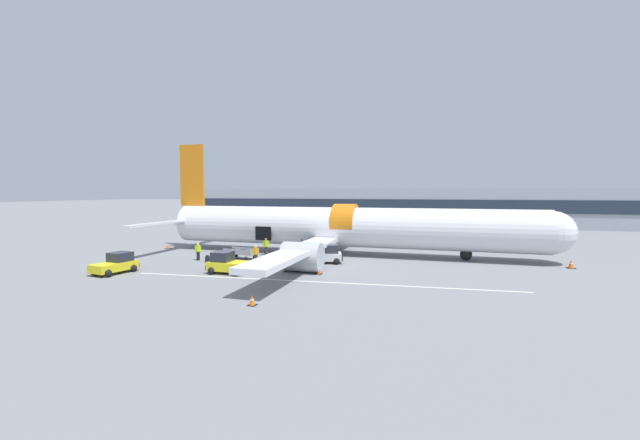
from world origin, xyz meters
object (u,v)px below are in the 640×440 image
object	(u,v)px
airplane	(341,228)
ground_crew_loader_b	(198,251)
baggage_tug_rear	(327,255)
suitcase_on_tarmac_upright	(207,259)
baggage_cart_loading	(241,254)
baggage_tug_lead	(116,264)
ground_crew_driver	(266,246)
ground_crew_loader_a	(256,254)
baggage_tug_mid	(227,264)
suitcase_on_tarmac_spare	(221,254)

from	to	relation	value
airplane	ground_crew_loader_b	size ratio (longest dim) A/B	25.00
baggage_tug_rear	suitcase_on_tarmac_upright	distance (m)	10.64
airplane	baggage_cart_loading	size ratio (longest dim) A/B	9.88
baggage_tug_lead	suitcase_on_tarmac_upright	size ratio (longest dim) A/B	5.50
baggage_tug_lead	ground_crew_driver	size ratio (longest dim) A/B	2.09
ground_crew_driver	baggage_tug_lead	bearing A→B (deg)	-123.00
baggage_tug_lead	ground_crew_loader_b	bearing A→B (deg)	68.01
suitcase_on_tarmac_upright	ground_crew_loader_a	bearing A→B (deg)	11.76
baggage_tug_lead	baggage_cart_loading	size ratio (longest dim) A/B	0.85
airplane	ground_crew_driver	world-z (taller)	airplane
baggage_tug_lead	airplane	bearing A→B (deg)	44.12
baggage_tug_lead	baggage_tug_mid	size ratio (longest dim) A/B	1.12
baggage_tug_lead	baggage_cart_loading	distance (m)	10.46
ground_crew_driver	baggage_tug_mid	bearing A→B (deg)	-84.76
airplane	ground_crew_driver	xyz separation A→B (m)	(-6.97, -2.56, -1.80)
airplane	suitcase_on_tarmac_spare	xyz separation A→B (m)	(-10.69, -4.75, -2.44)
suitcase_on_tarmac_spare	baggage_cart_loading	bearing A→B (deg)	-14.74
suitcase_on_tarmac_spare	baggage_tug_rear	bearing A→B (deg)	-1.64
baggage_tug_lead	suitcase_on_tarmac_spare	distance (m)	9.83
baggage_tug_lead	baggage_cart_loading	world-z (taller)	baggage_tug_lead
baggage_tug_rear	baggage_cart_loading	distance (m)	8.22
baggage_tug_lead	baggage_tug_rear	world-z (taller)	baggage_tug_rear
baggage_tug_mid	ground_crew_loader_b	xyz separation A→B (m)	(-5.44, 4.25, 0.14)
airplane	ground_crew_driver	distance (m)	7.64
baggage_tug_mid	suitcase_on_tarmac_spare	distance (m)	8.05
ground_crew_loader_b	ground_crew_driver	world-z (taller)	ground_crew_driver
baggage_cart_loading	ground_crew_loader_a	size ratio (longest dim) A/B	2.59
baggage_tug_rear	ground_crew_loader_b	bearing A→B (deg)	-169.85
baggage_tug_rear	ground_crew_driver	bearing A→B (deg)	160.41
suitcase_on_tarmac_upright	suitcase_on_tarmac_spare	distance (m)	3.06
airplane	baggage_cart_loading	xyz separation A→B (m)	(-8.16, -5.42, -2.17)
baggage_tug_lead	ground_crew_loader_a	world-z (taller)	ground_crew_loader_a
airplane	ground_crew_loader_b	bearing A→B (deg)	-148.35
baggage_tug_lead	baggage_cart_loading	xyz separation A→B (m)	(6.16, 8.46, -0.18)
baggage_tug_lead	ground_crew_driver	xyz separation A→B (m)	(7.35, 11.31, 0.20)
baggage_tug_rear	suitcase_on_tarmac_spare	distance (m)	10.76
baggage_tug_mid	suitcase_on_tarmac_upright	size ratio (longest dim) A/B	4.90
baggage_tug_lead	ground_crew_loader_a	size ratio (longest dim) A/B	2.20
baggage_tug_rear	suitcase_on_tarmac_upright	world-z (taller)	baggage_tug_rear
ground_crew_loader_a	suitcase_on_tarmac_spare	xyz separation A→B (m)	(-4.73, 2.13, -0.60)
airplane	baggage_tug_mid	world-z (taller)	airplane
suitcase_on_tarmac_upright	baggage_tug_lead	bearing A→B (deg)	-123.79
ground_crew_loader_a	suitcase_on_tarmac_spare	distance (m)	5.23
baggage_tug_mid	baggage_cart_loading	bearing A→B (deg)	108.52
baggage_tug_lead	ground_crew_driver	bearing A→B (deg)	57.00
baggage_tug_mid	ground_crew_driver	xyz separation A→B (m)	(-0.81, 8.83, 0.17)
baggage_tug_lead	ground_crew_loader_b	distance (m)	7.26
airplane	ground_crew_loader_b	distance (m)	13.74
baggage_tug_lead	baggage_tug_rear	bearing A→B (deg)	31.54
ground_crew_loader_a	suitcase_on_tarmac_spare	size ratio (longest dim) A/B	2.77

